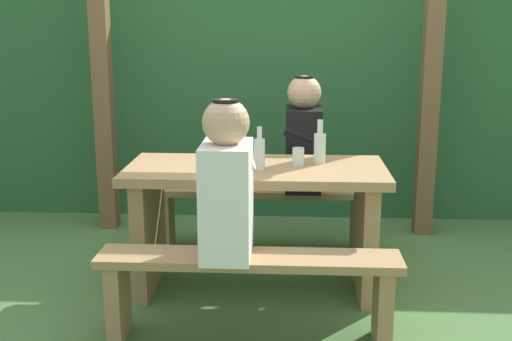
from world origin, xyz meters
TOP-DOWN VIEW (x-y plane):
  - ground_plane at (0.00, 0.00)m, footprint 12.00×12.00m
  - hedge_backdrop at (0.00, 1.65)m, footprint 6.40×0.62m
  - pergola_post_left at (-1.12, 1.02)m, footprint 0.12×0.12m
  - pergola_post_right at (1.12, 1.02)m, footprint 0.12×0.12m
  - picnic_table at (0.00, 0.00)m, footprint 1.40×0.64m
  - bench_near at (0.00, -0.60)m, footprint 1.40×0.24m
  - bench_far at (0.00, 0.60)m, footprint 1.40×0.24m
  - person_white_shirt at (-0.10, -0.60)m, footprint 0.25×0.35m
  - person_black_coat at (0.27, 0.60)m, footprint 0.25×0.35m
  - drinking_glass at (0.23, 0.04)m, footprint 0.06×0.06m
  - bottle_left at (0.02, -0.08)m, footprint 0.06×0.06m
  - bottle_right at (-0.08, -0.07)m, footprint 0.06×0.06m
  - bottle_center at (0.35, 0.10)m, footprint 0.06×0.06m

SIDE VIEW (x-z plane):
  - ground_plane at x=0.00m, z-range 0.00..0.00m
  - bench_near at x=0.00m, z-range 0.09..0.52m
  - bench_far at x=0.00m, z-range 0.09..0.52m
  - picnic_table at x=0.00m, z-range 0.13..0.83m
  - drinking_glass at x=0.23m, z-range 0.70..0.80m
  - person_white_shirt at x=-0.10m, z-range 0.39..1.11m
  - person_black_coat at x=0.27m, z-range 0.39..1.11m
  - bottle_left at x=0.02m, z-range 0.68..0.91m
  - bottle_center at x=0.35m, z-range 0.68..0.92m
  - bottle_right at x=-0.08m, z-range 0.68..0.93m
  - hedge_backdrop at x=0.00m, z-range 0.00..1.72m
  - pergola_post_left at x=-1.12m, z-range 0.00..2.03m
  - pergola_post_right at x=1.12m, z-range 0.00..2.03m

